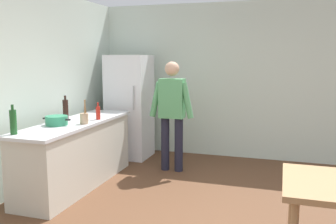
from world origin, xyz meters
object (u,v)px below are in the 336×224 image
Objects in this scene: person at (172,109)px; utensil_jar at (84,118)px; bottle_wine_dark at (66,109)px; bottle_wine_green at (13,122)px; cooking_pot at (57,121)px; bottle_sauce_red at (98,113)px; refrigerator at (130,107)px.

person is 5.31× the size of utensil_jar.
bottle_wine_green is at bearing -90.57° from bottle_wine_dark.
bottle_sauce_red is at bearing 61.09° from cooking_pot.
utensil_jar is (-0.84, -1.16, 0.00)m from person.
bottle_wine_dark is at bearing 153.39° from utensil_jar.
utensil_jar reaches higher than bottle_sauce_red.
person reaches higher than bottle_sauce_red.
refrigerator is 5.62× the size of utensil_jar.
refrigerator reaches higher than person.
bottle_wine_green is at bearing -122.73° from person.
cooking_pot is 0.62m from bottle_sauce_red.
person is at bearing 57.27° from bottle_wine_green.
person is 1.76m from cooking_pot.
utensil_jar is at bearing -86.44° from refrigerator.
refrigerator is 1.10m from person.
bottle_wine_dark is 0.45m from bottle_sauce_red.
bottle_wine_green is (-0.42, -0.81, 0.07)m from utensil_jar.
refrigerator is 1.54m from bottle_wine_dark.
refrigerator is 5.29× the size of bottle_wine_green.
bottle_wine_dark is (-0.12, 0.39, 0.09)m from cooking_pot.
bottle_sauce_red is at bearing 69.79° from bottle_wine_green.
refrigerator is 4.50× the size of cooking_pot.
refrigerator is 5.29× the size of bottle_wine_dark.
bottle_wine_dark reaches higher than utensil_jar.
person is 7.08× the size of bottle_sauce_red.
utensil_jar is at bearing -91.24° from bottle_sauce_red.
person reaches higher than utensil_jar.
bottle_wine_green is (-0.01, -1.02, 0.00)m from bottle_wine_dark.
person is at bearing 43.69° from bottle_sauce_red.
person is at bearing -30.23° from refrigerator.
cooking_pot is at bearing -72.90° from bottle_wine_dark.
bottle_wine_dark reaches higher than cooking_pot.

